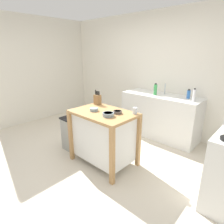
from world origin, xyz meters
TOP-DOWN VIEW (x-y plane):
  - ground_plane at (0.00, 0.00)m, footprint 6.17×6.17m
  - wall_back at (0.00, 2.07)m, footprint 5.17×0.10m
  - wall_left at (-2.59, 0.73)m, footprint 0.10×2.67m
  - kitchen_island at (0.23, 0.17)m, footprint 0.99×0.67m
  - knife_block at (-0.15, 0.40)m, footprint 0.11×0.09m
  - bowl_ceramic_wide at (0.09, 0.10)m, footprint 0.13×0.13m
  - bowl_stoneware_deep at (0.44, 0.26)m, footprint 0.13×0.13m
  - bowl_ceramic_small at (0.43, 0.07)m, footprint 0.17×0.17m
  - drinking_cup at (0.64, 0.42)m, footprint 0.07×0.07m
  - trash_bin at (-0.51, 0.08)m, footprint 0.36×0.28m
  - sink_counter at (0.37, 1.72)m, footprint 1.62×0.60m
  - sink_faucet at (0.37, 1.86)m, footprint 0.02×0.02m
  - bottle_hand_soap at (0.27, 1.63)m, footprint 0.07×0.07m
  - bottle_spray_cleaner at (1.05, 1.63)m, footprint 0.05×0.05m
  - bottle_dish_soap at (0.89, 1.80)m, footprint 0.06×0.06m

SIDE VIEW (x-z plane):
  - ground_plane at x=0.00m, z-range 0.00..0.00m
  - trash_bin at x=-0.51m, z-range 0.00..0.63m
  - sink_counter at x=0.37m, z-range 0.00..0.91m
  - kitchen_island at x=0.23m, z-range 0.05..0.94m
  - bowl_stoneware_deep at x=0.44m, z-range 0.89..0.93m
  - bowl_ceramic_wide at x=0.09m, z-range 0.89..0.93m
  - bowl_ceramic_small at x=0.43m, z-range 0.89..0.94m
  - drinking_cup at x=0.64m, z-range 0.88..0.98m
  - knife_block at x=-0.15m, z-range 0.85..1.10m
  - bottle_dish_soap at x=0.89m, z-range 0.90..1.08m
  - sink_faucet at x=0.37m, z-range 0.91..1.13m
  - bottle_hand_soap at x=0.27m, z-range 0.90..1.15m
  - bottle_spray_cleaner at x=1.05m, z-range 0.90..1.15m
  - wall_back at x=0.00m, z-range 0.00..2.60m
  - wall_left at x=-2.59m, z-range 0.00..2.60m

